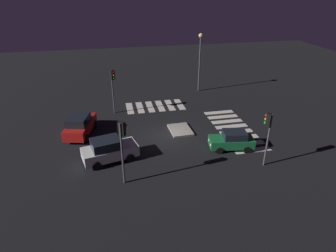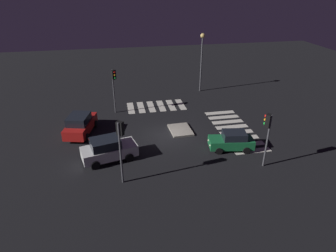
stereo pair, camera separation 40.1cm
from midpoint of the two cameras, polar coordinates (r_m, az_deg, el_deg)
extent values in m
plane|color=black|center=(27.29, -0.42, -1.88)|extent=(80.00, 80.00, 0.00)
cube|color=gray|center=(28.13, 1.98, -0.76)|extent=(2.69, 2.06, 0.18)
cube|color=#196B38|center=(25.50, 11.68, -3.04)|extent=(2.12, 3.88, 0.75)
cube|color=black|center=(25.24, 12.31, -1.67)|extent=(1.71, 2.08, 0.61)
cylinder|color=black|center=(24.76, 9.46, -4.70)|extent=(0.30, 0.62, 0.59)
cylinder|color=black|center=(26.07, 8.78, -2.94)|extent=(0.30, 0.62, 0.59)
cylinder|color=black|center=(25.34, 14.52, -4.47)|extent=(0.30, 0.62, 0.59)
cylinder|color=black|center=(26.61, 13.60, -2.76)|extent=(0.30, 0.62, 0.59)
sphere|color=#F2EABF|center=(24.75, 7.86, -3.68)|extent=(0.20, 0.20, 0.20)
sphere|color=#F2EABF|center=(25.49, 7.51, -2.70)|extent=(0.20, 0.20, 0.20)
cube|color=silver|center=(23.90, -11.61, -4.91)|extent=(2.80, 4.60, 0.88)
cube|color=black|center=(23.45, -12.40, -3.38)|extent=(2.14, 2.53, 0.71)
cylinder|color=black|center=(25.12, -9.13, -4.06)|extent=(0.41, 0.73, 0.69)
cylinder|color=black|center=(23.63, -7.83, -6.09)|extent=(0.41, 0.73, 0.69)
cylinder|color=black|center=(24.67, -15.05, -5.32)|extent=(0.41, 0.73, 0.69)
cylinder|color=black|center=(23.15, -14.13, -7.49)|extent=(0.41, 0.73, 0.69)
sphere|color=#F2EABF|center=(24.77, -7.22, -3.32)|extent=(0.23, 0.23, 0.23)
sphere|color=#F2EABF|center=(23.94, -6.43, -4.42)|extent=(0.23, 0.23, 0.23)
cube|color=red|center=(28.49, -16.98, -0.11)|extent=(4.75, 2.93, 0.91)
cube|color=black|center=(27.91, -17.37, 1.14)|extent=(2.62, 2.23, 0.73)
cylinder|color=black|center=(30.12, -17.76, 0.40)|extent=(0.75, 0.43, 0.71)
cylinder|color=black|center=(29.54, -14.37, 0.34)|extent=(0.75, 0.43, 0.71)
cylinder|color=black|center=(27.86, -19.53, -2.09)|extent=(0.75, 0.43, 0.71)
cylinder|color=black|center=(27.23, -15.89, -2.21)|extent=(0.75, 0.43, 0.71)
sphere|color=#F2EABF|center=(30.50, -16.68, 1.74)|extent=(0.24, 0.24, 0.24)
sphere|color=#F2EABF|center=(30.18, -14.80, 1.72)|extent=(0.24, 0.24, 0.24)
cylinder|color=#47474C|center=(23.24, 18.25, -2.70)|extent=(0.14, 0.14, 4.32)
cube|color=black|center=(22.53, 18.41, 1.15)|extent=(0.54, 0.54, 0.96)
sphere|color=red|center=(22.45, 18.04, 1.97)|extent=(0.22, 0.22, 0.22)
sphere|color=orange|center=(22.57, 17.93, 1.27)|extent=(0.22, 0.22, 0.22)
sphere|color=green|center=(22.70, 17.83, 0.59)|extent=(0.22, 0.22, 0.22)
cylinder|color=#47474C|center=(31.66, -10.97, 6.45)|extent=(0.14, 0.14, 4.73)
cube|color=black|center=(30.93, -11.07, 9.66)|extent=(0.52, 0.54, 0.96)
sphere|color=red|center=(30.70, -10.88, 10.13)|extent=(0.22, 0.22, 0.22)
sphere|color=orange|center=(30.78, -10.84, 9.60)|extent=(0.22, 0.22, 0.22)
sphere|color=green|center=(30.87, -10.79, 9.06)|extent=(0.22, 0.22, 0.22)
cylinder|color=#47474C|center=(20.30, -9.39, -5.45)|extent=(0.14, 0.14, 4.71)
cube|color=black|center=(19.52, -9.52, -0.52)|extent=(0.52, 0.54, 0.96)
sphere|color=red|center=(19.53, -9.27, 0.50)|extent=(0.22, 0.22, 0.22)
sphere|color=orange|center=(19.67, -9.21, -0.28)|extent=(0.22, 0.22, 0.22)
sphere|color=green|center=(19.80, -9.14, -1.06)|extent=(0.22, 0.22, 0.22)
cylinder|color=#47474C|center=(37.73, 5.80, 11.66)|extent=(0.18, 0.18, 6.75)
sphere|color=#F9D172|center=(36.99, 6.06, 16.99)|extent=(0.56, 0.56, 0.56)
cube|color=silver|center=(25.98, 15.64, -4.53)|extent=(0.70, 3.20, 0.02)
cube|color=silver|center=(26.85, 14.58, -3.30)|extent=(0.70, 3.20, 0.02)
cube|color=silver|center=(27.75, 13.58, -2.16)|extent=(0.70, 3.20, 0.02)
cube|color=silver|center=(28.66, 12.65, -1.08)|extent=(0.70, 3.20, 0.02)
cube|color=silver|center=(29.59, 11.77, -0.07)|extent=(0.70, 3.20, 0.02)
cube|color=silver|center=(30.53, 10.95, 0.88)|extent=(0.70, 3.20, 0.02)
cube|color=silver|center=(31.49, 10.18, 1.77)|extent=(0.70, 3.20, 0.02)
cube|color=silver|center=(32.46, 9.46, 2.60)|extent=(0.70, 3.20, 0.02)
cube|color=silver|center=(34.16, 1.93, 4.20)|extent=(3.20, 0.70, 0.02)
cube|color=silver|center=(33.92, 0.03, 4.06)|extent=(3.20, 0.70, 0.02)
cube|color=silver|center=(33.72, -1.88, 3.90)|extent=(3.20, 0.70, 0.02)
cube|color=silver|center=(33.56, -3.82, 3.74)|extent=(3.20, 0.70, 0.02)
cube|color=silver|center=(33.43, -5.77, 3.57)|extent=(3.20, 0.70, 0.02)
cube|color=silver|center=(33.35, -7.74, 3.40)|extent=(3.20, 0.70, 0.02)
camera|label=1|loc=(0.20, -90.43, -0.21)|focal=31.53mm
camera|label=2|loc=(0.20, 89.57, 0.21)|focal=31.53mm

